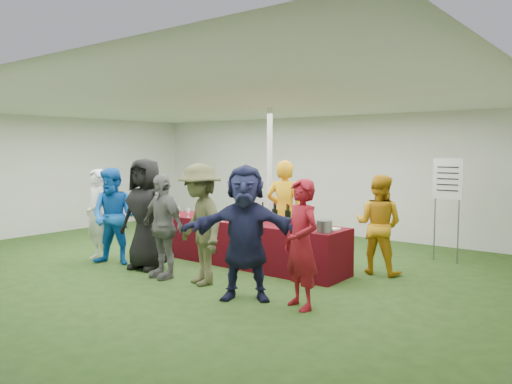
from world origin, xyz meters
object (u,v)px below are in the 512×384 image
Objects in this scene: staff_back at (379,224)px; customer_1 at (114,216)px; customer_3 at (162,226)px; customer_0 at (97,215)px; customer_5 at (245,232)px; wine_list_sign at (448,187)px; customer_6 at (301,244)px; serving_table at (247,243)px; staff_pourer at (285,212)px; customer_4 at (200,224)px; customer_2 at (146,214)px; dump_bucket at (324,226)px.

staff_back is 0.95× the size of customer_1.
staff_back is 3.36m from customer_3.
staff_back is 4.80m from customer_0.
customer_5 is at bearing 3.16° from customer_3.
customer_0 is at bearing -143.43° from wine_list_sign.
customer_6 is at bearing 7.06° from customer_3.
customer_1 is at bearing -142.94° from serving_table.
serving_table is 2.00m from customer_5.
staff_pourer is 1.01× the size of customer_4.
serving_table is 2.46m from customer_6.
customer_0 is 0.49m from customer_1.
serving_table is at bearing 38.30° from customer_2.
staff_pourer is 1.01× the size of customer_5.
customer_3 is at bearing -156.29° from customer_6.
customer_5 is (-0.42, -1.30, 0.04)m from dump_bucket.
dump_bucket is at bearing -6.12° from customer_1.
wine_list_sign reaches higher than customer_5.
customer_1 is at bearing -177.62° from customer_3.
staff_pourer is 1.08× the size of customer_1.
customer_0 is 1.17m from customer_2.
customer_6 is (4.27, -0.04, -0.00)m from customer_0.
customer_2 reaches higher than wine_list_sign.
customer_1 is at bearing 144.03° from customer_5.
customer_0 is at bearing -177.00° from customer_3.
dump_bucket is (1.63, -0.22, 0.46)m from serving_table.
customer_0 is 1.00× the size of customer_6.
customer_4 is (-1.39, -1.14, 0.04)m from dump_bucket.
dump_bucket is at bearing -7.69° from serving_table.
customer_4 is (2.03, -0.00, 0.06)m from customer_1.
wine_list_sign is 5.13m from customer_2.
staff_pourer reaches higher than customer_1.
customer_5 is 0.79m from customer_6.
customer_4 is 1.09× the size of customer_6.
serving_table is 2.25× the size of customer_6.
customer_4 is at bearing -123.05° from wine_list_sign.
staff_pourer is at bearing 9.27° from staff_back.
customer_0 reaches higher than dump_bucket.
staff_pourer is at bearing 77.60° from customer_5.
customer_5 is at bearing -27.52° from customer_1.
staff_back is 0.89× the size of customer_4.
customer_4 is 0.98m from customer_5.
customer_0 is (-2.28, -1.35, 0.43)m from serving_table.
dump_bucket is at bearing 65.75° from staff_back.
wine_list_sign is at bearing 80.62° from customer_4.
customer_5 is at bearing 14.41° from customer_4.
customer_0 is at bearing -156.58° from customer_4.
customer_3 is (1.31, -0.08, -0.03)m from customer_1.
serving_table is 2.00× the size of wine_list_sign.
wine_list_sign reaches higher than customer_3.
customer_4 is (-2.37, -3.64, -0.44)m from wine_list_sign.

